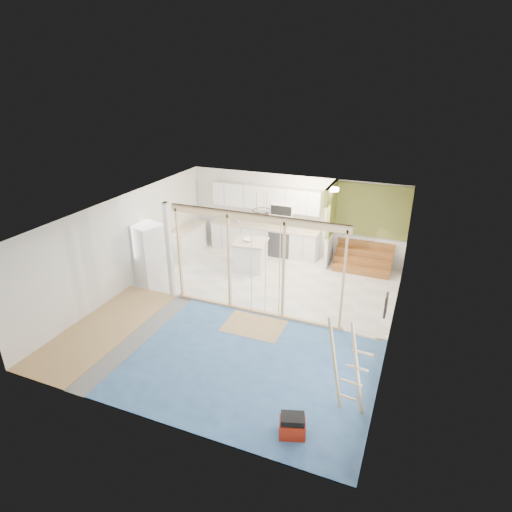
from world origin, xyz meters
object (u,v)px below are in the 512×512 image
at_px(fridge, 149,254).
at_px(toolbox, 292,426).
at_px(island, 251,256).
at_px(ladder, 349,367).

distance_m(fridge, toolbox, 6.68).
distance_m(fridge, island, 2.96).
bearing_deg(fridge, toolbox, -14.20).
relative_size(toolbox, ladder, 0.29).
relative_size(island, ladder, 0.61).
bearing_deg(toolbox, island, 100.87).
bearing_deg(toolbox, fridge, 126.64).
bearing_deg(toolbox, ladder, 37.40).
bearing_deg(ladder, fridge, 174.79).
relative_size(fridge, island, 1.64).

